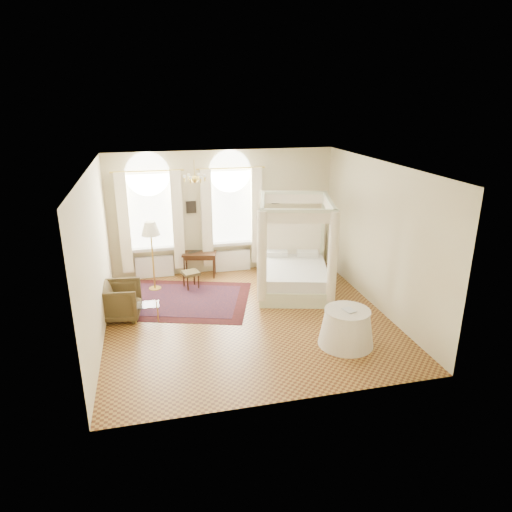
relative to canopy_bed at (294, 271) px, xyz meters
The scene contains 18 objects.
ground 1.93m from the canopy_bed, 140.78° to the right, with size 6.00×6.00×0.00m, color olive.
room_walls 2.35m from the canopy_bed, 140.78° to the right, with size 6.00×6.00×6.00m.
window_left 3.87m from the canopy_bed, 152.98° to the left, with size 1.62×0.27×3.29m.
window_right 2.31m from the canopy_bed, 126.00° to the left, with size 1.62×0.27×3.29m.
chandelier 3.33m from the canopy_bed, behind, with size 0.51×0.45×0.50m.
wall_pictures 2.63m from the canopy_bed, 126.87° to the left, with size 2.54×0.03×0.39m.
canopy_bed is the anchor object (origin of this frame).
nightstand 1.68m from the canopy_bed, 67.00° to the left, with size 0.41×0.38×0.59m, color #3D2010.
nightstand_lamp 1.73m from the canopy_bed, 71.42° to the left, with size 0.26×0.26×0.38m.
writing_desk 2.64m from the canopy_bed, 144.64° to the left, with size 0.96×0.65×0.66m.
laptop 2.81m from the canopy_bed, 144.81° to the left, with size 0.33×0.21×0.03m, color black.
stool 2.59m from the canopy_bed, 162.62° to the left, with size 0.47×0.47×0.44m.
armchair 4.17m from the canopy_bed, behind, with size 0.85×0.88×0.80m, color #43351D.
coffee_table 3.66m from the canopy_bed, 167.95° to the right, with size 0.55×0.39×0.37m.
floor_lamp 3.62m from the canopy_bed, 164.94° to the left, with size 0.45×0.45×1.75m.
oriental_rug 2.87m from the canopy_bed, behind, with size 3.79×3.20×0.01m.
side_table 2.73m from the canopy_bed, 85.92° to the right, with size 1.08×1.08×0.74m.
book 2.79m from the canopy_bed, 87.59° to the right, with size 0.18×0.24×0.02m, color black.
Camera 1 is at (-1.90, -8.81, 4.59)m, focal length 32.00 mm.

